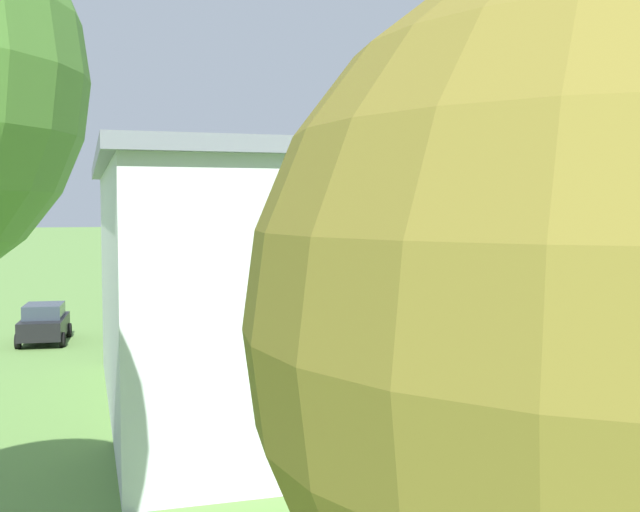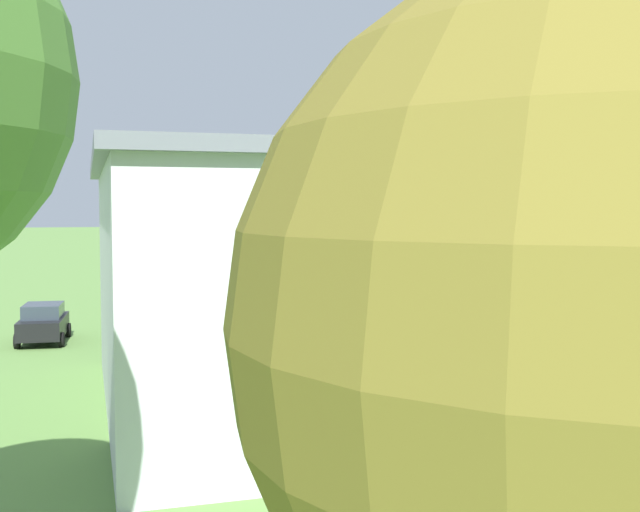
{
  "view_description": "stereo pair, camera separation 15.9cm",
  "coord_description": "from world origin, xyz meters",
  "px_view_note": "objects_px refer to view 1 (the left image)",
  "views": [
    {
      "loc": [
        17.51,
        59.6,
        5.92
      ],
      "look_at": [
        2.66,
        12.99,
        2.91
      ],
      "focal_mm": 43.33,
      "sensor_mm": 36.0,
      "label": 1
    },
    {
      "loc": [
        17.36,
        59.65,
        5.92
      ],
      "look_at": [
        2.66,
        12.99,
        2.91
      ],
      "focal_mm": 43.33,
      "sensor_mm": 36.0,
      "label": 2
    }
  ],
  "objects_px": {
    "person_watching_takeoff": "(485,291)",
    "person_at_fence_line": "(584,295)",
    "hangar": "(623,273)",
    "tree_behind_hangar_right": "(616,329)",
    "car_white": "(174,312)",
    "car_black": "(44,323)",
    "person_walking_on_apron": "(420,293)",
    "biplane": "(253,236)"
  },
  "relations": [
    {
      "from": "car_white",
      "to": "car_black",
      "type": "xyz_separation_m",
      "value": [
        5.99,
        2.48,
        0.07
      ]
    },
    {
      "from": "biplane",
      "to": "tree_behind_hangar_right",
      "type": "distance_m",
      "value": 51.98
    },
    {
      "from": "person_at_fence_line",
      "to": "tree_behind_hangar_right",
      "type": "relative_size",
      "value": 0.2
    },
    {
      "from": "biplane",
      "to": "person_watching_takeoff",
      "type": "relative_size",
      "value": 4.43
    },
    {
      "from": "person_walking_on_apron",
      "to": "tree_behind_hangar_right",
      "type": "distance_m",
      "value": 40.72
    },
    {
      "from": "hangar",
      "to": "tree_behind_hangar_right",
      "type": "relative_size",
      "value": 4.52
    },
    {
      "from": "person_walking_on_apron",
      "to": "person_watching_takeoff",
      "type": "height_order",
      "value": "person_watching_takeoff"
    },
    {
      "from": "biplane",
      "to": "person_at_fence_line",
      "type": "relative_size",
      "value": 4.94
    },
    {
      "from": "car_white",
      "to": "person_walking_on_apron",
      "type": "height_order",
      "value": "person_walking_on_apron"
    },
    {
      "from": "biplane",
      "to": "hangar",
      "type": "bearing_deg",
      "value": 99.43
    },
    {
      "from": "hangar",
      "to": "person_at_fence_line",
      "type": "height_order",
      "value": "hangar"
    },
    {
      "from": "person_watching_takeoff",
      "to": "tree_behind_hangar_right",
      "type": "height_order",
      "value": "tree_behind_hangar_right"
    },
    {
      "from": "biplane",
      "to": "tree_behind_hangar_right",
      "type": "height_order",
      "value": "tree_behind_hangar_right"
    },
    {
      "from": "biplane",
      "to": "car_white",
      "type": "relative_size",
      "value": 1.89
    },
    {
      "from": "person_walking_on_apron",
      "to": "person_at_fence_line",
      "type": "distance_m",
      "value": 9.72
    },
    {
      "from": "tree_behind_hangar_right",
      "to": "hangar",
      "type": "bearing_deg",
      "value": -129.31
    },
    {
      "from": "person_watching_takeoff",
      "to": "person_at_fence_line",
      "type": "distance_m",
      "value": 5.74
    },
    {
      "from": "car_white",
      "to": "person_at_fence_line",
      "type": "height_order",
      "value": "person_at_fence_line"
    },
    {
      "from": "person_watching_takeoff",
      "to": "person_at_fence_line",
      "type": "bearing_deg",
      "value": 147.76
    },
    {
      "from": "car_black",
      "to": "person_at_fence_line",
      "type": "relative_size",
      "value": 2.55
    },
    {
      "from": "biplane",
      "to": "car_white",
      "type": "height_order",
      "value": "biplane"
    },
    {
      "from": "person_walking_on_apron",
      "to": "person_watching_takeoff",
      "type": "xyz_separation_m",
      "value": [
        -4.25,
        0.35,
        0.05
      ]
    },
    {
      "from": "person_watching_takeoff",
      "to": "tree_behind_hangar_right",
      "type": "xyz_separation_m",
      "value": [
        20.07,
        36.94,
        4.1
      ]
    },
    {
      "from": "person_walking_on_apron",
      "to": "tree_behind_hangar_right",
      "type": "height_order",
      "value": "tree_behind_hangar_right"
    },
    {
      "from": "hangar",
      "to": "person_watching_takeoff",
      "type": "xyz_separation_m",
      "value": [
        -5.75,
        -19.45,
        -2.8
      ]
    },
    {
      "from": "hangar",
      "to": "person_at_fence_line",
      "type": "relative_size",
      "value": 22.21
    },
    {
      "from": "biplane",
      "to": "car_black",
      "type": "distance_m",
      "value": 24.74
    },
    {
      "from": "hangar",
      "to": "person_walking_on_apron",
      "type": "height_order",
      "value": "hangar"
    },
    {
      "from": "car_black",
      "to": "person_walking_on_apron",
      "type": "xyz_separation_m",
      "value": [
        -21.1,
        -6.25,
        -0.04
      ]
    },
    {
      "from": "person_at_fence_line",
      "to": "hangar",
      "type": "bearing_deg",
      "value": 57.11
    },
    {
      "from": "car_black",
      "to": "person_at_fence_line",
      "type": "height_order",
      "value": "car_black"
    },
    {
      "from": "car_white",
      "to": "person_watching_takeoff",
      "type": "relative_size",
      "value": 2.34
    },
    {
      "from": "car_white",
      "to": "car_black",
      "type": "relative_size",
      "value": 1.02
    },
    {
      "from": "biplane",
      "to": "car_black",
      "type": "bearing_deg",
      "value": 55.28
    },
    {
      "from": "hangar",
      "to": "tree_behind_hangar_right",
      "type": "distance_m",
      "value": 22.64
    },
    {
      "from": "tree_behind_hangar_right",
      "to": "car_black",
      "type": "bearing_deg",
      "value": -80.35
    },
    {
      "from": "car_black",
      "to": "tree_behind_hangar_right",
      "type": "bearing_deg",
      "value": 99.65
    },
    {
      "from": "person_walking_on_apron",
      "to": "person_watching_takeoff",
      "type": "relative_size",
      "value": 0.95
    },
    {
      "from": "person_watching_takeoff",
      "to": "biplane",
      "type": "bearing_deg",
      "value": -51.53
    },
    {
      "from": "hangar",
      "to": "biplane",
      "type": "height_order",
      "value": "hangar"
    },
    {
      "from": "car_black",
      "to": "car_white",
      "type": "bearing_deg",
      "value": -157.48
    },
    {
      "from": "biplane",
      "to": "car_black",
      "type": "xyz_separation_m",
      "value": [
        13.99,
        20.19,
        -2.99
      ]
    }
  ]
}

